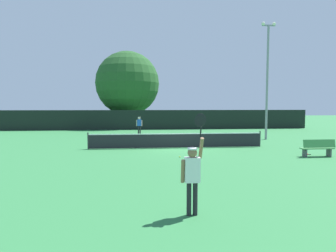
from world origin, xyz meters
The scene contains 13 objects.
ground_plane centered at (0.00, 0.00, 0.00)m, with size 120.00×120.00×0.00m, color #2D723D.
tennis_net centered at (0.00, 0.00, 0.51)m, with size 11.46×0.08×1.07m.
perimeter_fence centered at (0.00, 14.85, 1.14)m, with size 35.95×0.12×2.28m, color black.
player_serving centered at (-1.10, -11.47, 1.13)m, with size 0.67×0.40×2.56m.
player_receiving centered at (-2.46, 9.04, 1.03)m, with size 0.57×0.25×1.68m.
tennis_ball centered at (-0.28, -3.47, 0.03)m, with size 0.07×0.07×0.07m, color #CCE033.
spare_racket centered at (7.04, -3.14, 0.02)m, with size 0.28×0.52×0.04m.
courtside_bench centered at (7.19, -4.00, 0.48)m, with size 1.80×0.44×0.95m.
light_pole centered at (7.93, 3.94, 5.31)m, with size 1.18×0.28×9.47m.
large_tree centered at (-3.95, 19.09, 5.67)m, with size 8.23×8.23×9.79m.
parked_car_near centered at (-8.01, 19.99, 0.78)m, with size 2.32×4.37×1.69m.
parked_car_mid centered at (2.48, 21.27, 0.78)m, with size 2.15×4.31×1.69m.
parked_car_far centered at (10.19, 23.29, 0.78)m, with size 2.04×4.26×1.69m.
Camera 1 is at (-2.40, -18.36, 2.75)m, focal length 30.33 mm.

